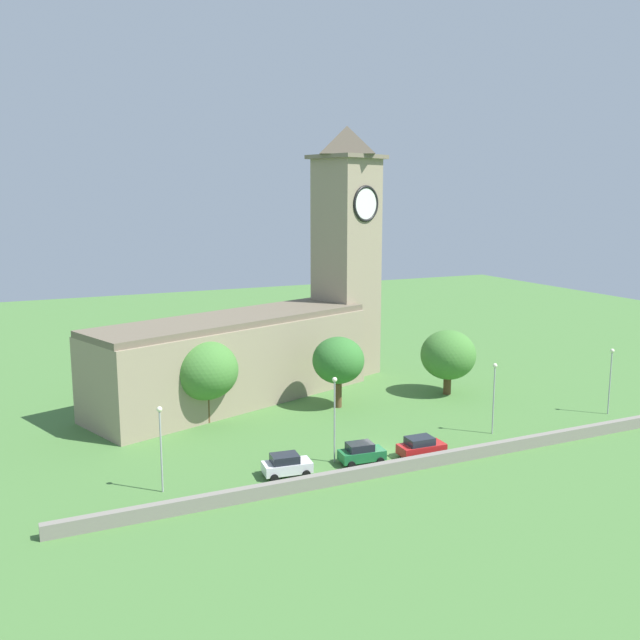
# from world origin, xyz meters

# --- Properties ---
(ground_plane) EXTENTS (200.00, 200.00, 0.00)m
(ground_plane) POSITION_xyz_m (0.00, 15.00, 0.00)
(ground_plane) COLOR #477538
(church) EXTENTS (39.92, 21.28, 31.87)m
(church) POSITION_xyz_m (-1.48, 23.59, 8.36)
(church) COLOR gray
(church) RESTS_ON ground
(quay_barrier) EXTENTS (58.48, 0.70, 1.10)m
(quay_barrier) POSITION_xyz_m (0.00, -4.68, 0.55)
(quay_barrier) COLOR gray
(quay_barrier) RESTS_ON ground
(car_white) EXTENTS (4.25, 2.65, 1.89)m
(car_white) POSITION_xyz_m (-9.65, -1.36, 0.95)
(car_white) COLOR silver
(car_white) RESTS_ON ground
(car_green) EXTENTS (4.14, 2.42, 1.89)m
(car_green) POSITION_xyz_m (-2.62, -1.52, 0.95)
(car_green) COLOR #1E6B38
(car_green) RESTS_ON ground
(car_red) EXTENTS (4.32, 2.40, 1.88)m
(car_red) POSITION_xyz_m (2.99, -2.42, 0.95)
(car_red) COLOR red
(car_red) RESTS_ON ground
(streetlamp_west_end) EXTENTS (0.44, 0.44, 7.07)m
(streetlamp_west_end) POSITION_xyz_m (-19.84, -0.26, 4.71)
(streetlamp_west_end) COLOR #9EA0A5
(streetlamp_west_end) RESTS_ON ground
(streetlamp_west_mid) EXTENTS (0.44, 0.44, 7.76)m
(streetlamp_west_mid) POSITION_xyz_m (-4.66, -0.31, 5.11)
(streetlamp_west_mid) COLOR #9EA0A5
(streetlamp_west_mid) RESTS_ON ground
(streetlamp_central) EXTENTS (0.44, 0.44, 7.16)m
(streetlamp_central) POSITION_xyz_m (12.85, -0.04, 4.77)
(streetlamp_central) COLOR #9EA0A5
(streetlamp_central) RESTS_ON ground
(streetlamp_east_mid) EXTENTS (0.44, 0.44, 7.22)m
(streetlamp_east_mid) POSITION_xyz_m (28.21, -0.17, 4.80)
(streetlamp_east_mid) COLOR #9EA0A5
(streetlamp_east_mid) RESTS_ON ground
(tree_riverside_west) EXTENTS (6.82, 6.82, 8.64)m
(tree_riverside_west) POSITION_xyz_m (-11.89, 15.29, 5.53)
(tree_riverside_west) COLOR brown
(tree_riverside_west) RESTS_ON ground
(tree_by_tower) EXTENTS (6.49, 6.49, 7.70)m
(tree_by_tower) POSITION_xyz_m (16.93, 13.55, 4.75)
(tree_by_tower) COLOR brown
(tree_by_tower) RESTS_ON ground
(tree_churchyard) EXTENTS (5.75, 5.75, 7.95)m
(tree_churchyard) POSITION_xyz_m (2.88, 14.29, 5.31)
(tree_churchyard) COLOR brown
(tree_churchyard) RESTS_ON ground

